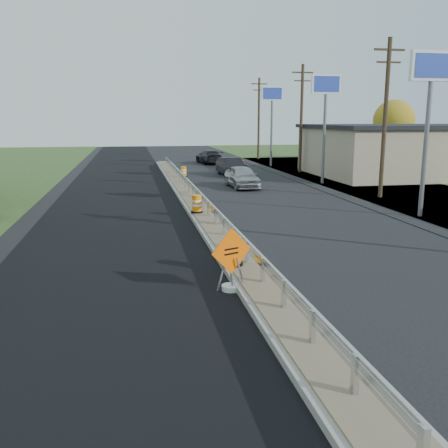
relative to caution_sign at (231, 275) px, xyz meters
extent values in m
plane|color=black|center=(0.90, 5.94, -0.46)|extent=(140.00, 140.00, 0.00)
cube|color=black|center=(-3.50, 15.94, -0.46)|extent=(7.20, 120.00, 0.01)
cube|color=gray|center=(0.90, 13.94, -0.37)|extent=(1.60, 55.00, 0.18)
cube|color=brown|center=(0.90, 13.94, -0.26)|extent=(1.25, 55.00, 0.05)
cube|color=silver|center=(0.90, -6.06, 0.12)|extent=(0.10, 0.15, 0.70)
cube|color=silver|center=(0.90, -4.06, 0.12)|extent=(0.10, 0.15, 0.70)
cube|color=silver|center=(0.90, -2.06, 0.12)|extent=(0.10, 0.15, 0.70)
cube|color=silver|center=(0.90, -0.06, 0.12)|extent=(0.10, 0.15, 0.70)
cube|color=silver|center=(0.90, 1.94, 0.12)|extent=(0.10, 0.15, 0.70)
cube|color=silver|center=(0.90, 3.94, 0.12)|extent=(0.10, 0.15, 0.70)
cube|color=silver|center=(0.90, 5.94, 0.12)|extent=(0.10, 0.15, 0.70)
cube|color=silver|center=(0.90, 7.94, 0.12)|extent=(0.10, 0.15, 0.70)
cube|color=silver|center=(0.90, 9.94, 0.12)|extent=(0.10, 0.15, 0.70)
cube|color=silver|center=(0.90, 11.94, 0.12)|extent=(0.10, 0.15, 0.70)
cube|color=silver|center=(0.90, 13.94, 0.12)|extent=(0.10, 0.15, 0.70)
cube|color=silver|center=(0.90, 15.94, 0.12)|extent=(0.10, 0.15, 0.70)
cube|color=silver|center=(0.90, 17.94, 0.12)|extent=(0.10, 0.15, 0.70)
cube|color=silver|center=(0.90, 19.94, 0.12)|extent=(0.10, 0.15, 0.70)
cube|color=silver|center=(0.90, 21.94, 0.12)|extent=(0.10, 0.15, 0.70)
cube|color=silver|center=(0.90, 23.94, 0.12)|extent=(0.10, 0.15, 0.70)
cube|color=silver|center=(0.90, 25.94, 0.12)|extent=(0.10, 0.15, 0.70)
cube|color=silver|center=(0.90, 27.94, 0.12)|extent=(0.10, 0.15, 0.70)
cube|color=silver|center=(0.90, 29.94, 0.12)|extent=(0.10, 0.15, 0.70)
cube|color=silver|center=(0.90, 31.94, 0.12)|extent=(0.10, 0.15, 0.70)
cube|color=silver|center=(0.90, 33.94, 0.12)|extent=(0.10, 0.15, 0.70)
cube|color=silver|center=(0.90, 35.94, 0.12)|extent=(0.10, 0.15, 0.70)
cube|color=silver|center=(0.90, 37.94, 0.12)|extent=(0.10, 0.15, 0.70)
cube|color=silver|center=(0.90, 14.94, 0.32)|extent=(0.04, 46.00, 0.34)
cube|color=silver|center=(0.90, 14.94, 0.24)|extent=(0.06, 46.00, 0.03)
cube|color=silver|center=(0.90, 14.94, 0.40)|extent=(0.06, 46.00, 0.03)
cube|color=tan|center=(21.90, 25.94, 1.54)|extent=(18.00, 12.00, 4.00)
cube|color=black|center=(21.90, 25.94, 3.66)|extent=(18.50, 12.50, 0.30)
cube|color=black|center=(12.95, 25.94, 1.14)|extent=(0.08, 7.20, 2.20)
cylinder|color=slate|center=(11.40, 8.94, 2.94)|extent=(0.22, 0.22, 6.80)
cube|color=white|center=(11.40, 8.94, 6.74)|extent=(2.20, 0.25, 1.40)
cube|color=#263FB2|center=(11.40, 8.94, 6.74)|extent=(1.90, 0.30, 1.10)
cylinder|color=slate|center=(11.40, 21.94, 2.94)|extent=(0.22, 0.22, 6.80)
cube|color=white|center=(11.40, 21.94, 6.74)|extent=(2.20, 0.25, 1.40)
cube|color=#263FB2|center=(11.40, 21.94, 6.74)|extent=(1.90, 0.30, 1.10)
cylinder|color=slate|center=(11.40, 35.94, 2.94)|extent=(0.22, 0.22, 6.80)
cube|color=white|center=(11.40, 35.94, 6.74)|extent=(2.20, 0.25, 1.40)
cube|color=#263FB2|center=(11.40, 35.94, 6.74)|extent=(1.90, 0.30, 1.10)
cylinder|color=#473523|center=(12.40, 14.94, 4.24)|extent=(0.26, 0.26, 9.40)
cube|color=#473523|center=(12.40, 14.94, 8.24)|extent=(1.90, 0.12, 0.12)
cube|color=#473523|center=(12.40, 14.94, 7.54)|extent=(1.50, 0.10, 0.10)
cylinder|color=#473523|center=(12.40, 29.94, 4.24)|extent=(0.26, 0.26, 9.40)
cube|color=#473523|center=(12.40, 29.94, 8.24)|extent=(1.90, 0.12, 0.12)
cube|color=#473523|center=(12.40, 29.94, 7.54)|extent=(1.50, 0.10, 0.10)
cylinder|color=#473523|center=(12.40, 44.94, 4.24)|extent=(0.26, 0.26, 9.40)
cube|color=#473523|center=(12.40, 44.94, 8.24)|extent=(1.90, 0.12, 0.12)
cube|color=#473523|center=(12.40, 44.94, 7.54)|extent=(1.50, 0.10, 0.10)
cylinder|color=#473523|center=(26.90, 39.94, 1.08)|extent=(0.36, 0.36, 3.08)
sphere|color=gold|center=(26.90, 39.94, 4.09)|extent=(4.62, 4.62, 4.62)
cylinder|color=white|center=(0.00, 0.00, -0.38)|extent=(0.55, 0.55, 0.16)
cube|color=slate|center=(-0.27, 0.00, 0.03)|extent=(0.31, 0.17, 0.95)
cube|color=slate|center=(0.27, 0.00, 0.03)|extent=(0.31, 0.17, 0.95)
cube|color=slate|center=(0.00, 0.05, 0.03)|extent=(0.13, 0.24, 0.97)
cube|color=#E55904|center=(0.00, 0.00, 0.70)|extent=(1.22, 0.56, 1.32)
cube|color=black|center=(0.00, -0.02, 0.76)|extent=(0.43, 0.20, 0.05)
cube|color=black|center=(0.00, -0.02, 0.63)|extent=(0.43, 0.20, 0.05)
cylinder|color=black|center=(0.41, 1.72, -0.19)|extent=(0.62, 0.62, 0.08)
cylinder|color=orange|center=(0.41, 1.72, 0.25)|extent=(0.50, 0.50, 0.87)
cylinder|color=white|center=(0.41, 1.72, 0.39)|extent=(0.51, 0.51, 0.11)
cylinder|color=white|center=(0.41, 1.72, 0.16)|extent=(0.51, 0.51, 0.11)
cylinder|color=black|center=(0.47, 10.86, -0.19)|extent=(0.59, 0.59, 0.08)
cylinder|color=orange|center=(0.47, 10.86, 0.22)|extent=(0.47, 0.47, 0.83)
cylinder|color=white|center=(0.47, 10.86, 0.36)|extent=(0.49, 0.49, 0.11)
cylinder|color=white|center=(0.47, 10.86, 0.14)|extent=(0.49, 0.49, 0.11)
cylinder|color=black|center=(1.45, 26.19, -0.19)|extent=(0.56, 0.56, 0.07)
cylinder|color=orange|center=(1.45, 26.19, 0.20)|extent=(0.45, 0.45, 0.78)
cylinder|color=white|center=(1.45, 26.19, 0.33)|extent=(0.46, 0.46, 0.10)
cylinder|color=white|center=(1.45, 26.19, 0.12)|extent=(0.46, 0.46, 0.10)
cylinder|color=black|center=(7.90, 33.80, -0.43)|extent=(0.56, 0.56, 0.07)
cylinder|color=orange|center=(7.90, 33.80, -0.03)|extent=(0.45, 0.45, 0.78)
cylinder|color=white|center=(7.90, 33.80, 0.10)|extent=(0.46, 0.46, 0.10)
cylinder|color=white|center=(7.90, 33.80, -0.11)|extent=(0.46, 0.46, 0.10)
imported|color=#A8A8AD|center=(5.03, 20.92, 0.31)|extent=(2.02, 4.59, 1.54)
imported|color=black|center=(5.79, 28.40, 0.30)|extent=(2.08, 4.75, 1.52)
imported|color=black|center=(5.70, 40.15, 0.26)|extent=(2.50, 5.17, 1.45)
camera|label=1|loc=(-2.69, -13.20, 4.33)|focal=40.00mm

